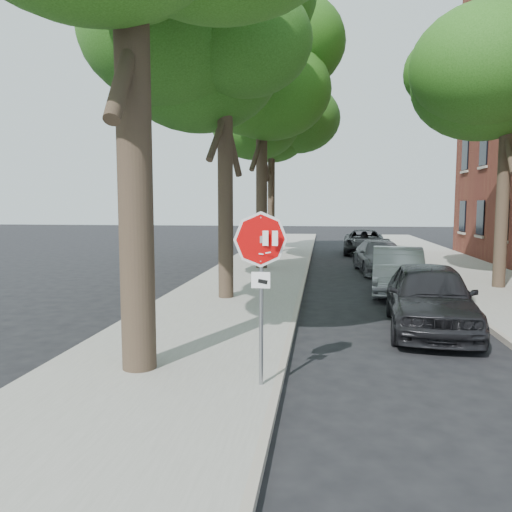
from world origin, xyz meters
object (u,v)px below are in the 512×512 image
at_px(stop_sign, 261,265).
at_px(car_c, 380,257).
at_px(car_d, 364,242).
at_px(tree_far, 271,126).
at_px(tree_mid_b, 262,81).
at_px(tree_right, 507,67).
at_px(car_b, 398,271).
at_px(tree_mid_a, 224,34).
at_px(car_a, 430,297).

bearing_deg(stop_sign, car_c, 76.63).
bearing_deg(car_d, tree_far, -168.26).
height_order(tree_mid_b, tree_right, tree_mid_b).
bearing_deg(car_c, car_d, 85.79).
xyz_separation_m(tree_far, car_d, (5.32, 0.81, -6.51)).
distance_m(car_b, car_c, 4.81).
distance_m(tree_mid_b, tree_right, 9.34).
height_order(tree_mid_a, car_d, tree_mid_a).
height_order(tree_right, car_c, tree_right).
distance_m(tree_mid_a, car_c, 11.00).
height_order(tree_mid_a, tree_right, tree_mid_a).
bearing_deg(car_b, car_a, -83.92).
height_order(tree_mid_b, car_d, tree_mid_b).
height_order(tree_far, car_b, tree_far).
height_order(stop_sign, car_a, stop_sign).
bearing_deg(tree_mid_a, tree_far, 90.40).
xyz_separation_m(car_c, car_d, (0.00, 8.06, 0.03)).
bearing_deg(tree_far, car_a, -72.52).
bearing_deg(car_b, tree_mid_b, 140.81).
bearing_deg(tree_mid_a, car_a, -29.10).
relative_size(tree_mid_a, car_b, 2.23).
distance_m(tree_right, car_b, 7.39).
xyz_separation_m(tree_mid_b, tree_far, (-0.30, 6.99, -0.78)).
bearing_deg(car_a, car_b, 95.14).
bearing_deg(tree_right, tree_mid_b, 154.48).
bearing_deg(car_c, tree_mid_b, 172.83).
distance_m(tree_far, tree_right, 14.02).
xyz_separation_m(car_a, car_c, (0.00, 9.65, -0.10)).
distance_m(tree_mid_b, car_d, 11.80).
xyz_separation_m(car_b, car_c, (0.00, 4.81, -0.06)).
bearing_deg(tree_mid_b, tree_mid_a, -91.63).
relative_size(tree_right, car_d, 1.86).
height_order(tree_right, car_b, tree_right).
distance_m(tree_mid_b, car_c, 8.89).
relative_size(stop_sign, tree_far, 0.28).
xyz_separation_m(tree_mid_a, car_b, (5.22, 1.93, -6.88)).
distance_m(car_a, car_c, 9.65).
bearing_deg(car_c, tree_mid_a, -131.96).
bearing_deg(stop_sign, tree_right, 56.62).
bearing_deg(tree_mid_a, car_b, 20.33).
bearing_deg(tree_mid_b, car_a, -63.12).
bearing_deg(car_d, car_c, -86.92).
xyz_separation_m(stop_sign, car_c, (3.30, 13.89, -1.28)).
xyz_separation_m(tree_right, car_a, (-3.38, -5.90, -6.44)).
bearing_deg(tree_mid_b, car_d, 57.21).
distance_m(stop_sign, tree_far, 21.88).
height_order(stop_sign, car_d, stop_sign).
height_order(stop_sign, tree_right, tree_right).
relative_size(tree_far, tree_right, 1.00).
bearing_deg(stop_sign, car_b, 70.02).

